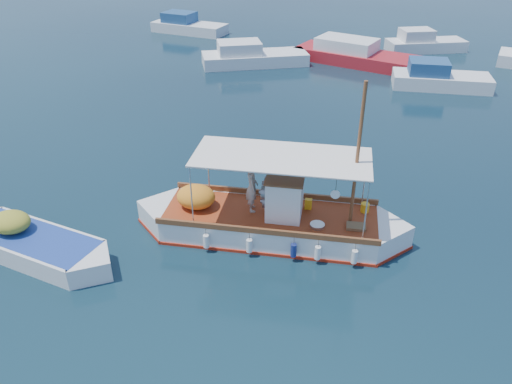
# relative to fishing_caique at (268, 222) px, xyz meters

# --- Properties ---
(ground) EXTENTS (160.00, 160.00, 0.00)m
(ground) POSITION_rel_fishing_caique_xyz_m (0.14, -0.19, -0.50)
(ground) COLOR black
(ground) RESTS_ON ground
(fishing_caique) EXTENTS (9.26, 2.97, 5.66)m
(fishing_caique) POSITION_rel_fishing_caique_xyz_m (0.00, 0.00, 0.00)
(fishing_caique) COLOR white
(fishing_caique) RESTS_ON ground
(dinghy) EXTENTS (6.11, 2.62, 1.52)m
(dinghy) POSITION_rel_fishing_caique_xyz_m (-7.05, -2.81, -0.18)
(dinghy) COLOR white
(dinghy) RESTS_ON ground
(bg_boat_nw) EXTENTS (7.40, 5.03, 1.80)m
(bg_boat_nw) POSITION_rel_fishing_caique_xyz_m (-5.41, 19.13, -0.01)
(bg_boat_nw) COLOR silver
(bg_boat_nw) RESTS_ON ground
(bg_boat_n) EXTENTS (10.15, 5.78, 1.80)m
(bg_boat_n) POSITION_rel_fishing_caique_xyz_m (1.82, 21.06, -0.01)
(bg_boat_n) COLOR #A41B21
(bg_boat_n) RESTS_ON ground
(bg_boat_ne) EXTENTS (5.72, 2.52, 1.80)m
(bg_boat_ne) POSITION_rel_fishing_caique_xyz_m (6.54, 17.22, -0.01)
(bg_boat_ne) COLOR silver
(bg_boat_ne) RESTS_ON ground
(bg_boat_far_w) EXTENTS (6.60, 3.43, 1.80)m
(bg_boat_far_w) POSITION_rel_fishing_caique_xyz_m (-12.98, 27.06, -0.01)
(bg_boat_far_w) COLOR silver
(bg_boat_far_w) RESTS_ON ground
(bg_boat_far_n) EXTENTS (6.00, 3.92, 1.80)m
(bg_boat_far_n) POSITION_rel_fishing_caique_xyz_m (6.06, 25.63, -0.01)
(bg_boat_far_n) COLOR silver
(bg_boat_far_n) RESTS_ON ground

